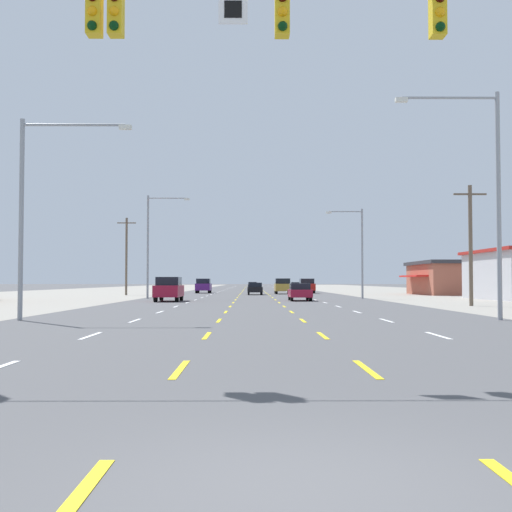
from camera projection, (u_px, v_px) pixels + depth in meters
The scene contains 20 objects.
ground_plane at pixel (255, 296), 71.17m from camera, with size 572.00×572.00×0.00m, color #4C4C4F.
lot_apron_left at pixel (27, 296), 70.96m from camera, with size 28.00×440.00×0.01m, color gray.
lot_apron_right at pixel (481, 296), 71.37m from camera, with size 28.00×440.00×0.01m, color gray.
lane_markings at pixel (253, 291), 109.64m from camera, with size 10.64×227.60×0.01m.
signal_span_wire at pixel (262, 100), 13.40m from camera, with size 25.80×0.52×8.74m.
suv_far_left_nearest at pixel (169, 289), 53.13m from camera, with size 1.98×4.90×1.98m.
sedan_inner_right_near at pixel (300, 292), 54.83m from camera, with size 1.80×4.50×1.46m.
sedan_center_turn_mid at pixel (255, 288), 78.67m from camera, with size 1.80×4.50×1.46m.
suv_inner_right_midfar at pixel (283, 286), 83.92m from camera, with size 1.98×4.90×1.98m.
suv_far_right_far at pixel (307, 286), 89.13m from camera, with size 1.98×4.90×1.98m.
suv_far_left_farther at pixel (204, 286), 89.64m from camera, with size 1.98×4.90×1.98m.
sedan_far_right_farthest at pixel (296, 286), 108.36m from camera, with size 1.80×4.50×1.46m.
sedan_center_turn_distant_a at pixel (253, 286), 129.89m from camera, with size 1.80×4.50×1.46m.
storefront_right_row_2 at pixel (454, 278), 79.72m from camera, with size 10.40×13.32×4.07m.
streetlight_left_row_0 at pixel (35, 200), 27.66m from camera, with size 4.74×0.26×8.56m.
streetlight_right_row_0 at pixel (487, 186), 27.84m from camera, with size 4.48×0.26×9.76m.
streetlight_left_row_1 at pixel (152, 239), 61.66m from camera, with size 4.04×0.26×9.77m.
streetlight_right_row_1 at pixel (358, 246), 61.80m from camera, with size 3.53×0.26×8.50m.
utility_pole_right_row_0 at pixel (471, 243), 43.39m from camera, with size 2.20×0.26×8.05m.
utility_pole_left_row_1 at pixel (126, 255), 76.64m from camera, with size 2.20×0.26×9.09m.
Camera 1 is at (-0.43, -5.28, 1.66)m, focal length 45.83 mm.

